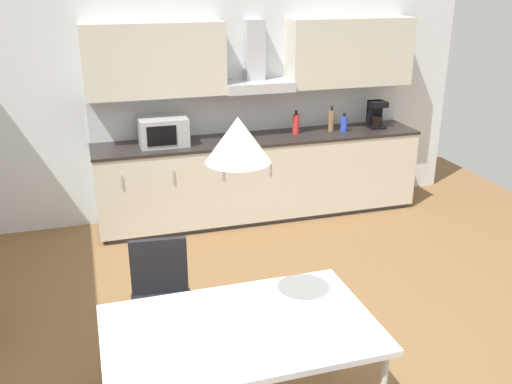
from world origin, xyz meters
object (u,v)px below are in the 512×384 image
object	(u,v)px
bottle_white	(238,130)
chair_far_left	(161,292)
bottle_blue	(344,124)
microwave	(163,131)
bottle_red	(296,124)
pendant_lamp	(238,140)
bottle_brown	(331,121)
coffee_maker	(376,114)
dining_table	(240,333)

from	to	relation	value
bottle_white	chair_far_left	world-z (taller)	bottle_white
bottle_blue	microwave	bearing A→B (deg)	178.80
bottle_red	chair_far_left	distance (m)	2.93
bottle_white	pendant_lamp	distance (m)	3.32
bottle_blue	bottle_red	world-z (taller)	bottle_red
pendant_lamp	bottle_white	bearing A→B (deg)	74.89
bottle_brown	bottle_white	size ratio (longest dim) A/B	1.54
bottle_brown	bottle_white	bearing A→B (deg)	177.26
bottle_white	chair_far_left	xyz separation A→B (m)	(-1.16, -2.29, -0.44)
bottle_brown	bottle_blue	size ratio (longest dim) A/B	1.38
coffee_maker	bottle_red	distance (m)	0.95
microwave	bottle_brown	world-z (taller)	same
chair_far_left	pendant_lamp	bearing A→B (deg)	-68.76
microwave	bottle_blue	size ratio (longest dim) A/B	2.37
bottle_blue	chair_far_left	distance (m)	3.24
pendant_lamp	dining_table	bearing A→B (deg)	-153.43
coffee_maker	dining_table	distance (m)	3.95
bottle_brown	chair_far_left	world-z (taller)	bottle_brown
bottle_brown	dining_table	bearing A→B (deg)	-121.61
microwave	bottle_white	bearing A→B (deg)	4.04
bottle_red	chair_far_left	bearing A→B (deg)	-128.60
bottle_red	pendant_lamp	distance (m)	3.51
microwave	pendant_lamp	size ratio (longest dim) A/B	1.50
bottle_brown	dining_table	world-z (taller)	bottle_brown
bottle_blue	pendant_lamp	bearing A→B (deg)	-123.78
bottle_blue	pendant_lamp	xyz separation A→B (m)	(-2.02, -3.02, 0.78)
microwave	bottle_brown	bearing A→B (deg)	0.18
bottle_white	bottle_red	bearing A→B (deg)	-2.36
microwave	bottle_white	size ratio (longest dim) A/B	2.64
bottle_brown	dining_table	distance (m)	3.61
microwave	chair_far_left	xyz separation A→B (m)	(-0.37, -2.23, -0.51)
bottle_blue	dining_table	xyz separation A→B (m)	(-2.02, -3.02, -0.30)
microwave	bottle_red	size ratio (longest dim) A/B	1.89
bottle_brown	pendant_lamp	bearing A→B (deg)	-121.61
bottle_brown	pendant_lamp	xyz separation A→B (m)	(-1.89, -3.07, 0.75)
bottle_blue	chair_far_left	xyz separation A→B (m)	(-2.34, -2.19, -0.45)
dining_table	chair_far_left	size ratio (longest dim) A/B	1.68
bottle_red	chair_far_left	size ratio (longest dim) A/B	0.29
bottle_red	bottle_brown	bearing A→B (deg)	-3.35
coffee_maker	bottle_red	world-z (taller)	coffee_maker
coffee_maker	chair_far_left	xyz separation A→B (m)	(-2.76, -2.26, -0.52)
microwave	chair_far_left	size ratio (longest dim) A/B	0.55
coffee_maker	bottle_blue	world-z (taller)	coffee_maker
chair_far_left	bottle_blue	bearing A→B (deg)	43.14
dining_table	bottle_blue	bearing A→B (deg)	56.22
bottle_red	pendant_lamp	bearing A→B (deg)	-115.68
dining_table	chair_far_left	bearing A→B (deg)	111.24
coffee_maker	bottle_brown	bearing A→B (deg)	-177.86
dining_table	pendant_lamp	world-z (taller)	pendant_lamp
bottle_brown	bottle_white	distance (m)	1.05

